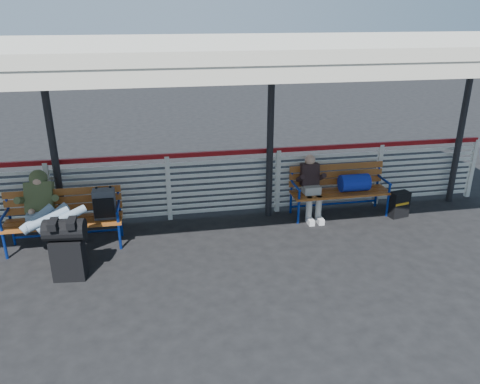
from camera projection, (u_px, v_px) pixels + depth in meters
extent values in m
plane|color=black|center=(177.00, 273.00, 6.78)|extent=(60.00, 60.00, 0.00)
cube|color=silver|center=(169.00, 188.00, 8.29)|extent=(12.00, 0.04, 1.04)
cube|color=maroon|center=(167.00, 156.00, 8.07)|extent=(12.00, 0.06, 0.08)
cube|color=silver|center=(472.00, 168.00, 9.33)|extent=(0.08, 0.08, 1.20)
cube|color=silver|center=(162.00, 47.00, 6.47)|extent=(12.60, 3.60, 0.16)
cube|color=silver|center=(168.00, 72.00, 4.92)|extent=(12.60, 0.06, 0.30)
cylinder|color=black|center=(53.00, 147.00, 7.52)|extent=(0.12, 0.12, 3.00)
cylinder|color=black|center=(270.00, 136.00, 8.14)|extent=(0.12, 0.12, 3.00)
cylinder|color=black|center=(461.00, 127.00, 8.77)|extent=(0.12, 0.12, 3.00)
cube|color=black|center=(69.00, 259.00, 6.55)|extent=(0.46, 0.31, 0.60)
cylinder|color=black|center=(64.00, 230.00, 6.39)|extent=(0.58, 0.36, 0.31)
cube|color=#A5671F|center=(63.00, 222.00, 7.33)|extent=(1.80, 0.50, 0.04)
cube|color=#A5671F|center=(64.00, 200.00, 7.47)|extent=(1.80, 0.10, 0.40)
cylinder|color=#0E2E9A|center=(5.00, 246.00, 7.09)|extent=(0.04, 0.04, 0.45)
cylinder|color=#0E2E9A|center=(120.00, 236.00, 7.38)|extent=(0.04, 0.04, 0.45)
cylinder|color=#0E2E9A|center=(10.00, 219.00, 7.44)|extent=(0.04, 0.04, 0.90)
cylinder|color=#0E2E9A|center=(120.00, 211.00, 7.73)|extent=(0.04, 0.04, 0.90)
cube|color=#4B4E53|center=(105.00, 204.00, 7.37)|extent=(0.34, 0.21, 0.47)
cube|color=#A5671F|center=(340.00, 193.00, 8.51)|extent=(1.80, 0.50, 0.04)
cube|color=#A5671F|center=(336.00, 174.00, 8.65)|extent=(1.80, 0.10, 0.40)
cylinder|color=#0E2E9A|center=(298.00, 212.00, 8.26)|extent=(0.04, 0.04, 0.45)
cylinder|color=#0E2E9A|center=(388.00, 205.00, 8.56)|extent=(0.04, 0.04, 0.45)
cylinder|color=#0E2E9A|center=(291.00, 190.00, 8.61)|extent=(0.04, 0.04, 0.90)
cylinder|color=#0E2E9A|center=(377.00, 185.00, 8.90)|extent=(0.04, 0.04, 0.90)
cylinder|color=navy|center=(354.00, 183.00, 8.49)|extent=(0.53, 0.31, 0.31)
cube|color=#889EB7|center=(40.00, 217.00, 7.29)|extent=(0.36, 0.26, 0.18)
cube|color=#4D572E|center=(40.00, 197.00, 7.37)|extent=(0.42, 0.38, 0.53)
sphere|color=#4D572E|center=(38.00, 178.00, 7.36)|extent=(0.28, 0.28, 0.28)
sphere|color=tan|center=(38.00, 180.00, 7.33)|extent=(0.21, 0.21, 0.21)
cube|color=black|center=(53.00, 224.00, 6.27)|extent=(0.11, 0.27, 0.10)
cube|color=black|center=(72.00, 223.00, 6.31)|extent=(0.11, 0.27, 0.10)
cube|color=#BAB4A8|center=(311.00, 190.00, 8.41)|extent=(0.30, 0.24, 0.16)
cube|color=black|center=(310.00, 174.00, 8.45)|extent=(0.32, 0.23, 0.42)
sphere|color=tan|center=(310.00, 160.00, 8.37)|extent=(0.19, 0.19, 0.19)
cylinder|color=#BAB4A8|center=(309.00, 209.00, 8.34)|extent=(0.11, 0.11, 0.46)
cylinder|color=#BAB4A8|center=(318.00, 208.00, 8.37)|extent=(0.11, 0.11, 0.46)
cube|color=silver|center=(310.00, 221.00, 8.32)|extent=(0.10, 0.24, 0.10)
cube|color=silver|center=(320.00, 220.00, 8.35)|extent=(0.10, 0.24, 0.10)
cube|color=black|center=(399.00, 204.00, 8.54)|extent=(0.38, 0.26, 0.48)
cube|color=orange|center=(402.00, 204.00, 8.42)|extent=(0.29, 0.08, 0.04)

